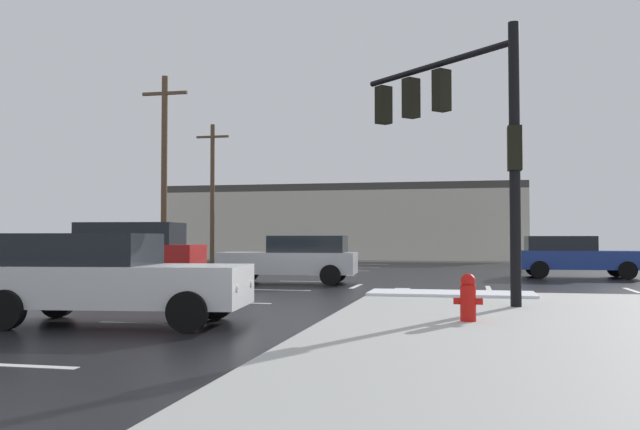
% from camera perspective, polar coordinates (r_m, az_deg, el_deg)
% --- Properties ---
extents(ground_plane, '(120.00, 120.00, 0.00)m').
position_cam_1_polar(ground_plane, '(21.92, -2.19, -5.91)').
color(ground_plane, slate).
extents(road_asphalt, '(44.00, 44.00, 0.02)m').
position_cam_1_polar(road_asphalt, '(21.91, -2.19, -5.88)').
color(road_asphalt, black).
rests_on(road_asphalt, ground_plane).
extents(snow_strip_curbside, '(4.00, 1.60, 0.06)m').
position_cam_1_polar(snow_strip_curbside, '(17.24, 10.81, -6.39)').
color(snow_strip_curbside, white).
rests_on(snow_strip_curbside, sidewalk_corner).
extents(lane_markings, '(36.15, 36.15, 0.01)m').
position_cam_1_polar(lane_markings, '(20.30, 0.15, -6.16)').
color(lane_markings, silver).
rests_on(lane_markings, road_asphalt).
extents(traffic_signal_mast, '(3.53, 3.46, 5.78)m').
position_cam_1_polar(traffic_signal_mast, '(15.69, 11.46, 7.66)').
color(traffic_signal_mast, black).
rests_on(traffic_signal_mast, sidewalk_corner).
extents(fire_hydrant, '(0.48, 0.26, 0.79)m').
position_cam_1_polar(fire_hydrant, '(11.76, 12.17, -6.68)').
color(fire_hydrant, red).
rests_on(fire_hydrant, sidewalk_corner).
extents(strip_building_background, '(25.70, 8.00, 5.36)m').
position_cam_1_polar(strip_building_background, '(51.69, 2.25, -0.65)').
color(strip_building_background, beige).
rests_on(strip_building_background, ground_plane).
extents(sedan_white, '(4.68, 2.42, 1.58)m').
position_cam_1_polar(sedan_white, '(12.60, -17.22, -4.87)').
color(sedan_white, white).
rests_on(sedan_white, road_asphalt).
extents(sedan_silver, '(4.63, 2.28, 1.58)m').
position_cam_1_polar(sedan_silver, '(22.83, -2.23, -3.60)').
color(sedan_silver, '#B7BABF').
rests_on(sedan_silver, road_asphalt).
extents(suv_red, '(4.96, 2.50, 2.03)m').
position_cam_1_polar(suv_red, '(24.37, -15.43, -2.87)').
color(suv_red, '#B21919').
rests_on(suv_red, road_asphalt).
extents(sedan_blue, '(4.57, 2.10, 1.58)m').
position_cam_1_polar(sedan_blue, '(27.89, 20.27, -3.18)').
color(sedan_blue, navy).
rests_on(sedan_blue, road_asphalt).
extents(utility_pole_far, '(2.20, 0.28, 9.03)m').
position_cam_1_polar(utility_pole_far, '(32.57, -12.78, 3.76)').
color(utility_pole_far, brown).
rests_on(utility_pole_far, ground_plane).
extents(utility_pole_distant, '(2.20, 0.28, 8.91)m').
position_cam_1_polar(utility_pole_distant, '(45.08, -8.91, 2.09)').
color(utility_pole_distant, brown).
rests_on(utility_pole_distant, ground_plane).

